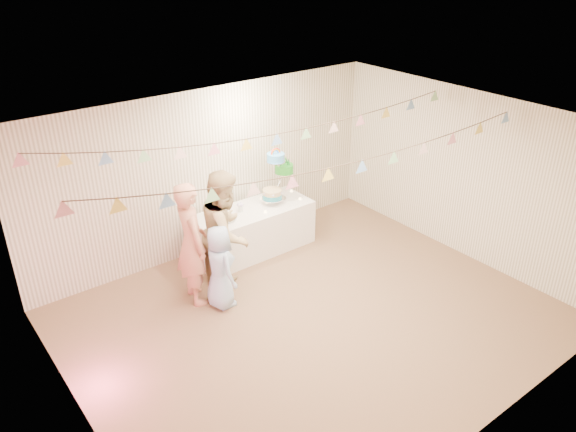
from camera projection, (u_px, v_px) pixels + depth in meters
floor at (313, 319)px, 7.47m from camera, size 6.00×6.00×0.00m
ceiling at (317, 131)px, 6.29m from camera, size 6.00×6.00×0.00m
back_wall at (210, 172)px, 8.65m from camera, size 6.00×6.00×0.00m
front_wall at (492, 336)px, 5.11m from camera, size 6.00×6.00×0.00m
left_wall at (70, 326)px, 5.24m from camera, size 5.00×5.00×0.00m
right_wall at (466, 175)px, 8.52m from camera, size 5.00×5.00×0.00m
table at (253, 230)px, 8.92m from camera, size 1.95×0.78×0.73m
cake_stand at (278, 174)px, 8.89m from camera, size 0.75×0.44×0.84m
cake_bottom at (273, 197)px, 8.92m from camera, size 0.31×0.31×0.15m
cake_middle at (284, 174)px, 9.08m from camera, size 0.27×0.27×0.22m
cake_top_tier at (276, 163)px, 8.75m from camera, size 0.25×0.25×0.19m
platter at (226, 218)px, 8.43m from camera, size 0.32×0.32×0.02m
posy at (240, 206)px, 8.65m from camera, size 0.13×0.13×0.14m
person_adult_a at (192, 243)px, 7.49m from camera, size 0.52×0.70×1.76m
person_adult_b at (226, 233)px, 7.71m from camera, size 1.11×1.11×1.82m
person_child at (220, 267)px, 7.49m from camera, size 0.41×0.60×1.20m
bunting_back at (261, 128)px, 7.18m from camera, size 5.60×1.10×0.40m
bunting_front at (328, 160)px, 6.28m from camera, size 5.60×0.90×0.36m
tealight_0 at (213, 227)px, 8.21m from camera, size 0.04×0.04×0.03m
tealight_1 at (227, 210)px, 8.69m from camera, size 0.04×0.04×0.03m
tealight_2 at (265, 212)px, 8.65m from camera, size 0.04×0.04×0.03m
tealight_3 at (262, 198)px, 9.10m from camera, size 0.04×0.04×0.03m
tealight_4 at (300, 199)px, 9.07m from camera, size 0.04×0.04×0.03m
tealight_5 at (291, 191)px, 9.35m from camera, size 0.04×0.04×0.03m
tealight_6 at (267, 202)px, 8.96m from camera, size 0.04×0.04×0.03m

